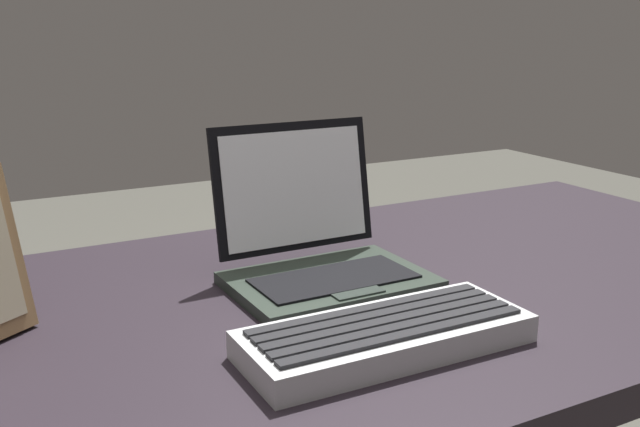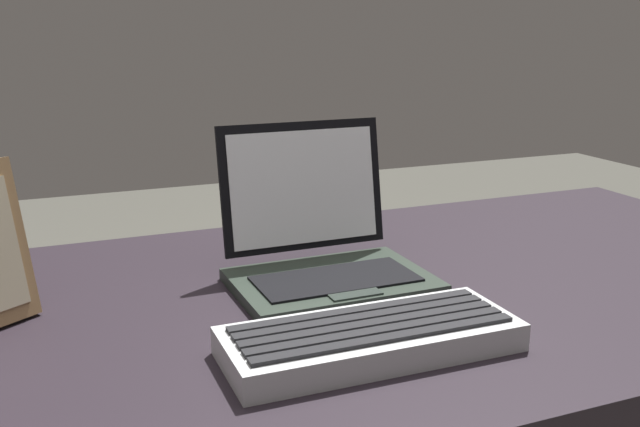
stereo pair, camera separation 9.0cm
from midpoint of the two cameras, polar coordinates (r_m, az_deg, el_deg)
desk at (r=0.97m, az=2.76°, el=-11.08°), size 1.55×0.70×0.75m
laptop_front at (r=0.97m, az=2.86°, el=-2.97°), size 0.25×0.21×0.20m
external_keyboard at (r=0.78m, az=7.34°, el=-9.69°), size 0.31×0.12×0.03m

